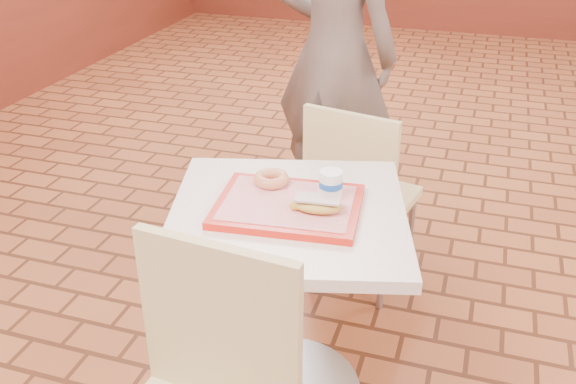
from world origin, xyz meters
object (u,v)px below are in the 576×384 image
(ring_donut, at_px, (271,179))
(long_john_donut, at_px, (316,205))
(main_table, at_px, (288,276))
(chair_main_back, at_px, (358,190))
(serving_tray, at_px, (288,206))
(customer, at_px, (334,53))
(paper_cup, at_px, (331,185))

(ring_donut, bearing_deg, long_john_donut, -34.91)
(main_table, distance_m, chair_main_back, 0.70)
(chair_main_back, height_order, long_john_donut, chair_main_back)
(long_john_donut, bearing_deg, serving_tray, 162.72)
(chair_main_back, bearing_deg, customer, -54.79)
(serving_tray, bearing_deg, main_table, 0.00)
(ring_donut, height_order, long_john_donut, long_john_donut)
(chair_main_back, relative_size, ring_donut, 7.49)
(chair_main_back, bearing_deg, ring_donut, 86.75)
(customer, height_order, ring_donut, customer)
(customer, distance_m, ring_donut, 1.22)
(customer, bearing_deg, main_table, 109.56)
(main_table, xyz_separation_m, chair_main_back, (0.08, 0.70, -0.03))
(serving_tray, relative_size, paper_cup, 4.78)
(chair_main_back, distance_m, ring_donut, 0.70)
(serving_tray, bearing_deg, customer, 98.27)
(ring_donut, bearing_deg, paper_cup, -9.78)
(customer, bearing_deg, long_john_donut, 113.34)
(main_table, xyz_separation_m, serving_tray, (0.00, 0.00, 0.25))
(customer, distance_m, serving_tray, 1.32)
(chair_main_back, distance_m, serving_tray, 0.76)
(serving_tray, bearing_deg, long_john_donut, -17.28)
(main_table, bearing_deg, chair_main_back, 83.85)
(serving_tray, xyz_separation_m, long_john_donut, (0.10, -0.03, 0.03))
(serving_tray, distance_m, ring_donut, 0.13)
(main_table, bearing_deg, long_john_donut, -17.28)
(chair_main_back, height_order, paper_cup, paper_cup)
(main_table, distance_m, ring_donut, 0.31)
(main_table, height_order, serving_tray, serving_tray)
(customer, height_order, paper_cup, customer)
(ring_donut, bearing_deg, chair_main_back, 75.04)
(customer, relative_size, paper_cup, 19.04)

